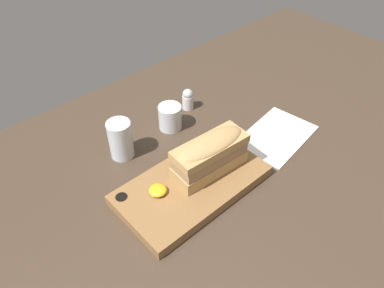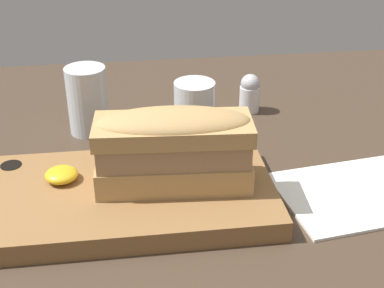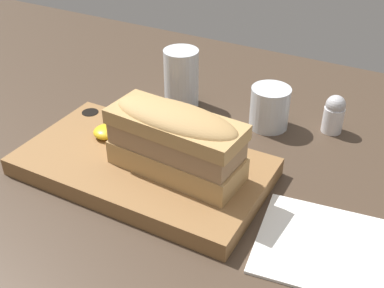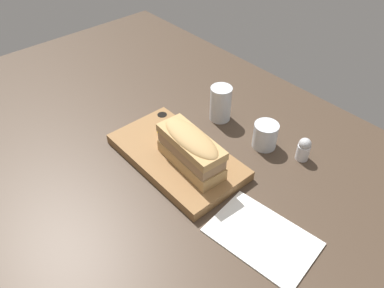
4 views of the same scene
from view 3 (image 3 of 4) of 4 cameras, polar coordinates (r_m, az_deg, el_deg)
name	(u,v)px [view 3 (image 3 of 4)]	position (r cm, az deg, el deg)	size (l,w,h in cm)	color
dining_table	(209,194)	(66.78, 2.02, -5.94)	(187.85, 98.88, 2.00)	#423326
serving_board	(143,166)	(68.29, -5.87, -2.65)	(34.77, 19.16, 2.67)	olive
sandwich	(176,138)	(62.05, -1.95, 0.70)	(18.58, 8.26, 9.64)	tan
mustard_dollop	(107,132)	(72.75, -10.08, 1.46)	(3.98, 3.98, 1.59)	gold
water_glass	(181,82)	(83.91, -1.27, 7.39)	(6.02, 6.02, 10.23)	silver
wine_glass	(270,109)	(78.89, 9.18, 4.17)	(6.36, 6.36, 6.91)	silver
napkin	(350,253)	(59.87, 18.24, -12.18)	(23.21, 17.05, 0.40)	white
salt_shaker	(334,114)	(79.85, 16.48, 3.46)	(3.29, 3.29, 6.39)	white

